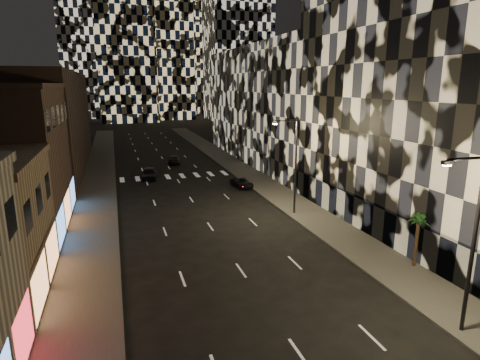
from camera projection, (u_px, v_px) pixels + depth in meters
sidewalk_left at (98, 181)px, 52.08m from camera, size 4.00×120.00×0.15m
sidewalk_right at (244, 171)px, 57.92m from camera, size 4.00×120.00×0.15m
curb_left at (115, 180)px, 52.70m from camera, size 0.20×120.00×0.15m
curb_right at (230, 172)px, 57.31m from camera, size 0.20×120.00×0.15m
retail_filler_left at (45, 122)px, 57.70m from camera, size 10.00×40.00×14.00m
midrise_right at (445, 100)px, 34.64m from camera, size 16.00×25.00×22.00m
midrise_base at (361, 213)px, 34.61m from camera, size 0.60×25.00×3.00m
midrise_filler_right at (289, 105)px, 65.26m from camera, size 16.00×40.00×18.00m
streetlight_near at (471, 234)px, 19.11m from camera, size 2.55×0.25×9.00m
streetlight_far at (293, 160)px, 37.66m from camera, size 2.55×0.25×9.00m
car_dark_midlane at (149, 173)px, 53.20m from camera, size 2.42×4.74×1.55m
car_dark_oncoming at (174, 159)px, 63.83m from camera, size 2.31×4.66×1.30m
car_dark_rightlane at (242, 183)px, 49.03m from camera, size 2.21×4.17×1.12m
palm_tree at (418, 223)px, 26.86m from camera, size 1.92×1.88×3.75m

